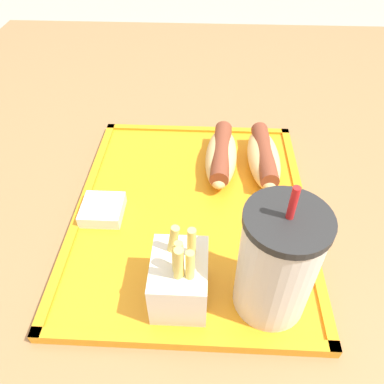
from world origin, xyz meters
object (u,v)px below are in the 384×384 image
at_px(hot_dog_near, 221,155).
at_px(fries_carton, 180,278).
at_px(soda_cup, 277,263).
at_px(hot_dog_far, 264,157).
at_px(sauce_cup_mayo, 103,209).

relative_size(hot_dog_near, fries_carton, 1.33).
height_order(hot_dog_near, fries_carton, fries_carton).
xyz_separation_m(soda_cup, fries_carton, (0.00, -0.10, -0.03)).
bearing_deg(hot_dog_far, fries_carton, -25.78).
relative_size(hot_dog_far, fries_carton, 1.32).
bearing_deg(hot_dog_far, hot_dog_near, -90.00).
distance_m(hot_dog_near, sauce_cup_mayo, 0.19).
bearing_deg(fries_carton, hot_dog_near, 168.56).
height_order(hot_dog_far, sauce_cup_mayo, hot_dog_far).
xyz_separation_m(hot_dog_near, sauce_cup_mayo, (0.11, -0.16, -0.01)).
distance_m(soda_cup, hot_dog_far, 0.23).
relative_size(soda_cup, hot_dog_far, 1.19).
bearing_deg(hot_dog_near, hot_dog_far, 90.00).
bearing_deg(sauce_cup_mayo, soda_cup, 60.48).
relative_size(hot_dog_far, hot_dog_near, 0.99).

